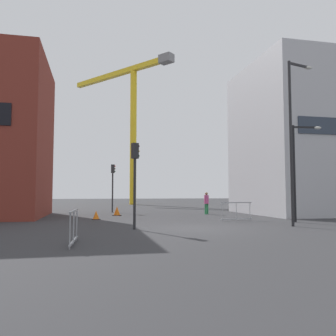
{
  "coord_description": "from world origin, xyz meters",
  "views": [
    {
      "loc": [
        -4.67,
        -15.52,
        1.63
      ],
      "look_at": [
        0.0,
        6.08,
        3.19
      ],
      "focal_mm": 37.31,
      "sensor_mm": 36.0,
      "label": 1
    }
  ],
  "objects": [
    {
      "name": "traffic_cone_on_verge",
      "position": [
        -2.94,
        9.75,
        0.3
      ],
      "size": [
        0.64,
        0.64,
        0.65
      ],
      "color": "black",
      "rests_on": "ground"
    },
    {
      "name": "pedestrian_walking",
      "position": [
        3.78,
        9.77,
        0.96
      ],
      "size": [
        0.34,
        0.34,
        1.66
      ],
      "color": "#2D844C",
      "rests_on": "ground"
    },
    {
      "name": "construction_crane",
      "position": [
        0.39,
        32.83,
        13.51
      ],
      "size": [
        12.9,
        15.5,
        19.61
      ],
      "color": "yellow",
      "rests_on": "ground"
    },
    {
      "name": "office_block",
      "position": [
        13.12,
        8.74,
        5.77
      ],
      "size": [
        12.17,
        9.37,
        11.53
      ],
      "color": "#B7B7BC",
      "rests_on": "ground"
    },
    {
      "name": "traffic_cone_striped",
      "position": [
        -4.44,
        6.29,
        0.24
      ],
      "size": [
        0.52,
        0.52,
        0.53
      ],
      "color": "black",
      "rests_on": "ground"
    },
    {
      "name": "safety_barrier_left_run",
      "position": [
        -5.24,
        -4.01,
        0.56
      ],
      "size": [
        0.18,
        2.17,
        1.08
      ],
      "color": "gray",
      "rests_on": "ground"
    },
    {
      "name": "traffic_light_near",
      "position": [
        -3.04,
        13.73,
        2.66
      ],
      "size": [
        0.37,
        0.25,
        3.97
      ],
      "color": "#2D2D30",
      "rests_on": "ground"
    },
    {
      "name": "traffic_light_far",
      "position": [
        -2.82,
        0.06,
        2.6
      ],
      "size": [
        0.39,
        0.32,
        3.86
      ],
      "color": "#232326",
      "rests_on": "ground"
    },
    {
      "name": "ground",
      "position": [
        0.0,
        0.0,
        0.0
      ],
      "size": [
        160.0,
        160.0,
        0.0
      ],
      "primitive_type": "plane",
      "color": "#333335"
    },
    {
      "name": "streetlamp_short",
      "position": [
        6.56,
        1.91,
        3.3
      ],
      "size": [
        1.71,
        0.38,
        5.41
      ],
      "color": "black",
      "rests_on": "ground"
    },
    {
      "name": "safety_barrier_right_run",
      "position": [
        3.57,
        3.68,
        0.56
      ],
      "size": [
        2.06,
        0.34,
        1.08
      ],
      "color": "#9EA0A5",
      "rests_on": "ground"
    },
    {
      "name": "streetlamp_tall",
      "position": [
        5.01,
        -0.12,
        4.74
      ],
      "size": [
        1.59,
        0.54,
        8.21
      ],
      "color": "#232326",
      "rests_on": "ground"
    }
  ]
}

